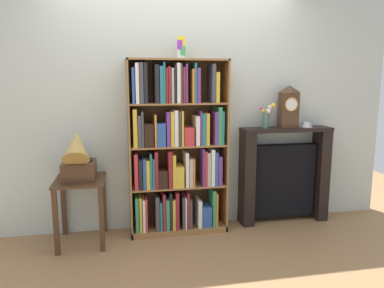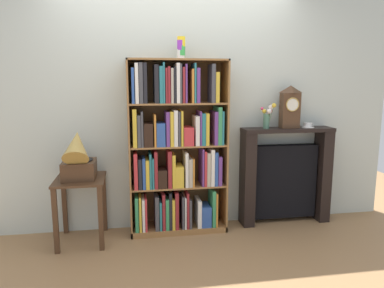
{
  "view_description": "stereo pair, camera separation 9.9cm",
  "coord_description": "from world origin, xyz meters",
  "px_view_note": "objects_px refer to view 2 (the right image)",
  "views": [
    {
      "loc": [
        -0.56,
        -3.43,
        1.55
      ],
      "look_at": [
        0.15,
        0.13,
        0.92
      ],
      "focal_mm": 33.63,
      "sensor_mm": 36.0,
      "label": 1
    },
    {
      "loc": [
        -0.46,
        -3.45,
        1.55
      ],
      "look_at": [
        0.15,
        0.13,
        0.92
      ],
      "focal_mm": 33.63,
      "sensor_mm": 36.0,
      "label": 2
    }
  ],
  "objects_px": {
    "cup_stack": "(181,48)",
    "teacup_with_saucer": "(308,125)",
    "flower_vase": "(268,116)",
    "mantel_clock": "(290,107)",
    "side_table_left": "(81,194)",
    "bookshelf": "(176,152)",
    "gramophone": "(78,158)",
    "fireplace_mantel": "(285,176)"
  },
  "relations": [
    {
      "from": "gramophone",
      "to": "mantel_clock",
      "type": "bearing_deg",
      "value": 4.9
    },
    {
      "from": "bookshelf",
      "to": "flower_vase",
      "type": "relative_size",
      "value": 6.55
    },
    {
      "from": "bookshelf",
      "to": "mantel_clock",
      "type": "bearing_deg",
      "value": 2.0
    },
    {
      "from": "bookshelf",
      "to": "teacup_with_saucer",
      "type": "bearing_deg",
      "value": 1.79
    },
    {
      "from": "fireplace_mantel",
      "to": "flower_vase",
      "type": "bearing_deg",
      "value": -173.04
    },
    {
      "from": "side_table_left",
      "to": "flower_vase",
      "type": "bearing_deg",
      "value": 3.87
    },
    {
      "from": "bookshelf",
      "to": "cup_stack",
      "type": "xyz_separation_m",
      "value": [
        0.06,
        0.01,
        1.04
      ]
    },
    {
      "from": "bookshelf",
      "to": "mantel_clock",
      "type": "relative_size",
      "value": 3.92
    },
    {
      "from": "teacup_with_saucer",
      "to": "fireplace_mantel",
      "type": "bearing_deg",
      "value": 175.11
    },
    {
      "from": "mantel_clock",
      "to": "teacup_with_saucer",
      "type": "height_order",
      "value": "mantel_clock"
    },
    {
      "from": "bookshelf",
      "to": "mantel_clock",
      "type": "height_order",
      "value": "bookshelf"
    },
    {
      "from": "cup_stack",
      "to": "side_table_left",
      "type": "bearing_deg",
      "value": -174.01
    },
    {
      "from": "teacup_with_saucer",
      "to": "bookshelf",
      "type": "bearing_deg",
      "value": -178.21
    },
    {
      "from": "side_table_left",
      "to": "fireplace_mantel",
      "type": "relative_size",
      "value": 0.6
    },
    {
      "from": "teacup_with_saucer",
      "to": "gramophone",
      "type": "bearing_deg",
      "value": -175.48
    },
    {
      "from": "gramophone",
      "to": "flower_vase",
      "type": "xyz_separation_m",
      "value": [
        1.93,
        0.18,
        0.35
      ]
    },
    {
      "from": "fireplace_mantel",
      "to": "teacup_with_saucer",
      "type": "relative_size",
      "value": 7.43
    },
    {
      "from": "mantel_clock",
      "to": "teacup_with_saucer",
      "type": "distance_m",
      "value": 0.3
    },
    {
      "from": "cup_stack",
      "to": "gramophone",
      "type": "distance_m",
      "value": 1.45
    },
    {
      "from": "side_table_left",
      "to": "teacup_with_saucer",
      "type": "relative_size",
      "value": 4.46
    },
    {
      "from": "fireplace_mantel",
      "to": "cup_stack",
      "type": "bearing_deg",
      "value": -177.34
    },
    {
      "from": "cup_stack",
      "to": "teacup_with_saucer",
      "type": "relative_size",
      "value": 1.5
    },
    {
      "from": "side_table_left",
      "to": "gramophone",
      "type": "relative_size",
      "value": 1.2
    },
    {
      "from": "cup_stack",
      "to": "gramophone",
      "type": "relative_size",
      "value": 0.4
    },
    {
      "from": "side_table_left",
      "to": "teacup_with_saucer",
      "type": "xyz_separation_m",
      "value": [
        2.4,
        0.14,
        0.61
      ]
    },
    {
      "from": "side_table_left",
      "to": "bookshelf",
      "type": "bearing_deg",
      "value": 5.7
    },
    {
      "from": "gramophone",
      "to": "mantel_clock",
      "type": "height_order",
      "value": "mantel_clock"
    },
    {
      "from": "fireplace_mantel",
      "to": "gramophone",
      "type": "bearing_deg",
      "value": -174.49
    },
    {
      "from": "mantel_clock",
      "to": "flower_vase",
      "type": "relative_size",
      "value": 1.67
    },
    {
      "from": "flower_vase",
      "to": "mantel_clock",
      "type": "bearing_deg",
      "value": 1.61
    },
    {
      "from": "gramophone",
      "to": "mantel_clock",
      "type": "relative_size",
      "value": 1.18
    },
    {
      "from": "cup_stack",
      "to": "side_table_left",
      "type": "height_order",
      "value": "cup_stack"
    },
    {
      "from": "side_table_left",
      "to": "fireplace_mantel",
      "type": "bearing_deg",
      "value": 4.2
    },
    {
      "from": "side_table_left",
      "to": "mantel_clock",
      "type": "distance_m",
      "value": 2.33
    },
    {
      "from": "side_table_left",
      "to": "gramophone",
      "type": "distance_m",
      "value": 0.38
    },
    {
      "from": "gramophone",
      "to": "fireplace_mantel",
      "type": "height_order",
      "value": "gramophone"
    },
    {
      "from": "fireplace_mantel",
      "to": "flower_vase",
      "type": "height_order",
      "value": "flower_vase"
    },
    {
      "from": "mantel_clock",
      "to": "cup_stack",
      "type": "bearing_deg",
      "value": -178.44
    },
    {
      "from": "bookshelf",
      "to": "teacup_with_saucer",
      "type": "xyz_separation_m",
      "value": [
        1.45,
        0.05,
        0.24
      ]
    },
    {
      "from": "bookshelf",
      "to": "mantel_clock",
      "type": "distance_m",
      "value": 1.32
    },
    {
      "from": "flower_vase",
      "to": "teacup_with_saucer",
      "type": "distance_m",
      "value": 0.48
    },
    {
      "from": "bookshelf",
      "to": "teacup_with_saucer",
      "type": "height_order",
      "value": "bookshelf"
    }
  ]
}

